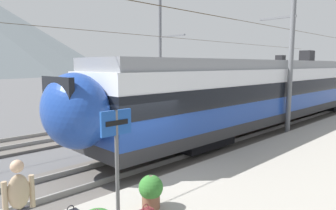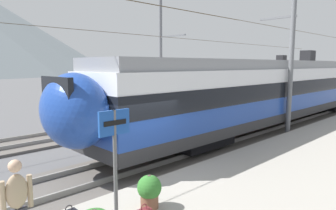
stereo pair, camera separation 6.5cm
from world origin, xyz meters
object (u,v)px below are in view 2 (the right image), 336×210
object	(u,v)px
train_near_platform	(276,89)
potted_plant_by_shelter	(149,190)
train_far_track	(257,80)
catenary_mast_far_side	(162,56)
catenary_mast_mid	(290,50)
passenger_walking	(17,202)
platform_sign	(115,142)

from	to	relation	value
train_near_platform	potted_plant_by_shelter	world-z (taller)	train_near_platform
train_far_track	catenary_mast_far_side	size ratio (longest dim) A/B	0.74
catenary_mast_mid	potted_plant_by_shelter	bearing A→B (deg)	-171.04
catenary_mast_mid	catenary_mast_far_side	world-z (taller)	catenary_mast_mid
train_near_platform	catenary_mast_mid	xyz separation A→B (m)	(-1.76, -1.52, 2.12)
train_near_platform	train_far_track	bearing A→B (deg)	35.33
train_far_track	catenary_mast_far_side	xyz separation A→B (m)	(-9.86, 2.12, 2.00)
passenger_walking	potted_plant_by_shelter	distance (m)	2.80
train_far_track	catenary_mast_mid	distance (m)	12.86
train_far_track	catenary_mast_mid	xyz separation A→B (m)	(-10.22, -7.51, 2.12)
catenary_mast_far_side	passenger_walking	size ratio (longest dim) A/B	22.90
train_near_platform	catenary_mast_far_side	distance (m)	8.48
train_near_platform	train_far_track	xyz separation A→B (m)	(8.46, 5.99, 0.00)
train_far_track	potted_plant_by_shelter	distance (m)	22.84
platform_sign	passenger_walking	bearing A→B (deg)	168.06
platform_sign	catenary_mast_mid	bearing A→B (deg)	8.66
train_near_platform	passenger_walking	size ratio (longest dim) A/B	15.75
catenary_mast_mid	passenger_walking	xyz separation A→B (m)	(-13.38, -1.40, -3.05)
train_near_platform	catenary_mast_mid	bearing A→B (deg)	-139.28
train_near_platform	passenger_walking	bearing A→B (deg)	-169.10
catenary_mast_far_side	potted_plant_by_shelter	xyz separation A→B (m)	(-11.01, -11.31, -3.44)
catenary_mast_mid	platform_sign	distance (m)	11.97
catenary_mast_far_side	train_near_platform	bearing A→B (deg)	-80.22
catenary_mast_far_side	passenger_walking	xyz separation A→B (m)	(-13.74, -11.03, -2.93)
train_far_track	passenger_walking	xyz separation A→B (m)	(-23.60, -8.91, -0.93)
catenary_mast_far_side	platform_sign	distance (m)	16.68
train_far_track	catenary_mast_far_side	world-z (taller)	catenary_mast_far_side
train_near_platform	train_far_track	size ratio (longest dim) A/B	0.94
platform_sign	potted_plant_by_shelter	xyz separation A→B (m)	(0.98, 0.09, -1.31)
train_near_platform	catenary_mast_mid	size ratio (longest dim) A/B	0.69
train_far_track	potted_plant_by_shelter	bearing A→B (deg)	-156.23
train_near_platform	passenger_walking	distance (m)	15.45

